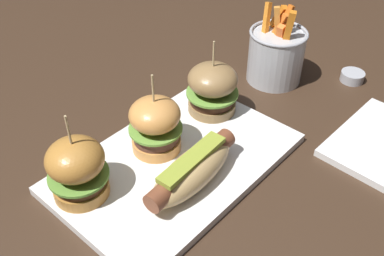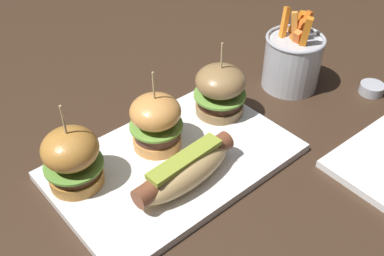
{
  "view_description": "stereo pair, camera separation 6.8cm",
  "coord_description": "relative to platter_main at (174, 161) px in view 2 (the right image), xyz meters",
  "views": [
    {
      "loc": [
        -0.35,
        -0.35,
        0.48
      ],
      "look_at": [
        0.04,
        0.0,
        0.05
      ],
      "focal_mm": 41.66,
      "sensor_mm": 36.0,
      "label": 1
    },
    {
      "loc": [
        -0.31,
        -0.4,
        0.48
      ],
      "look_at": [
        0.04,
        0.0,
        0.05
      ],
      "focal_mm": 41.66,
      "sensor_mm": 36.0,
      "label": 2
    }
  ],
  "objects": [
    {
      "name": "ground_plane",
      "position": [
        0.0,
        0.0,
        -0.01
      ],
      "size": [
        3.0,
        3.0,
        0.0
      ],
      "primitive_type": "plane",
      "color": "#382619"
    },
    {
      "name": "platter_main",
      "position": [
        0.0,
        0.0,
        0.0
      ],
      "size": [
        0.37,
        0.23,
        0.01
      ],
      "primitive_type": "cube",
      "color": "white",
      "rests_on": "ground"
    },
    {
      "name": "hot_dog",
      "position": [
        -0.02,
        -0.05,
        0.03
      ],
      "size": [
        0.17,
        0.07,
        0.05
      ],
      "color": "tan",
      "rests_on": "platter_main"
    },
    {
      "name": "slider_left",
      "position": [
        -0.14,
        0.05,
        0.05
      ],
      "size": [
        0.08,
        0.08,
        0.14
      ],
      "color": "#B47833",
      "rests_on": "platter_main"
    },
    {
      "name": "slider_center",
      "position": [
        0.0,
        0.04,
        0.05
      ],
      "size": [
        0.08,
        0.08,
        0.13
      ],
      "color": "#D48E47",
      "rests_on": "platter_main"
    },
    {
      "name": "slider_right",
      "position": [
        0.13,
        0.04,
        0.05
      ],
      "size": [
        0.09,
        0.09,
        0.13
      ],
      "color": "olive",
      "rests_on": "platter_main"
    },
    {
      "name": "fries_bucket",
      "position": [
        0.31,
        0.03,
        0.05
      ],
      "size": [
        0.11,
        0.11,
        0.15
      ],
      "color": "#B7BABF",
      "rests_on": "ground"
    },
    {
      "name": "sauce_ramekin",
      "position": [
        0.4,
        -0.09,
        0.0
      ],
      "size": [
        0.05,
        0.05,
        0.02
      ],
      "color": "#A8AAB2",
      "rests_on": "ground"
    }
  ]
}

